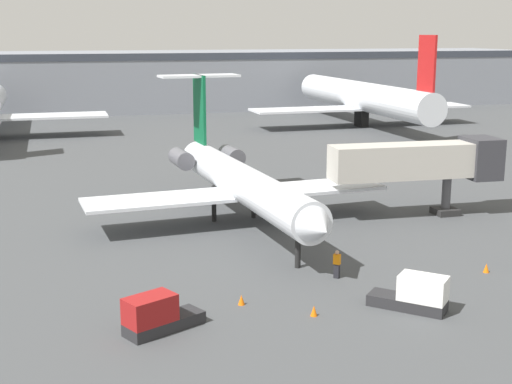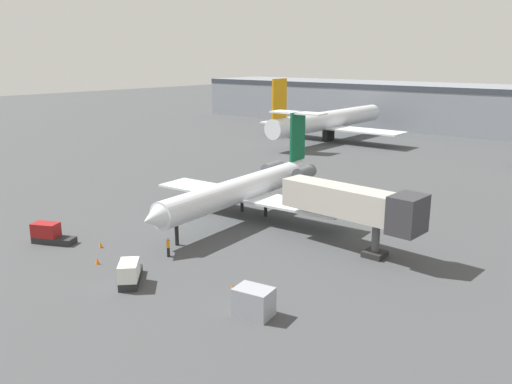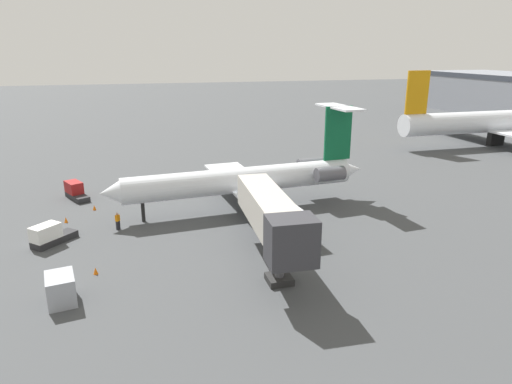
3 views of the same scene
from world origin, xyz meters
The scene contains 11 objects.
ground_plane centered at (0.00, 0.00, -0.05)m, with size 400.00×400.00×0.10m, color #424447.
regional_jet centered at (-0.12, 2.79, 3.37)m, with size 23.22×28.61×10.49m.
jet_bridge centered at (14.44, 0.91, 4.33)m, with size 13.56×3.48×6.03m.
ground_crew_marshaller centered at (2.40, -10.73, 0.86)m, with size 0.47×0.46×1.69m.
baggage_tug_lead centered at (4.50, -16.40, 0.84)m, with size 3.85×3.78×1.90m.
baggage_tug_trailing centered at (-8.80, -15.59, 0.84)m, with size 4.21×3.03×1.90m.
traffic_cone_near centered at (-0.85, -15.75, 0.28)m, with size 0.36×0.36×0.55m.
traffic_cone_mid centered at (-4.02, -13.30, 0.28)m, with size 0.36×0.36×0.55m.
traffic_cone_far centered at (11.41, -12.23, 0.28)m, with size 0.36×0.36×0.55m.
terminal_building centered at (0.00, 86.67, 5.26)m, with size 156.09×21.42×10.49m.
parked_airliner_west_mid centered at (31.70, 52.00, 4.45)m, with size 34.41×40.89×13.70m.
Camera 1 is at (-12.75, -47.52, 14.09)m, focal length 49.90 mm.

